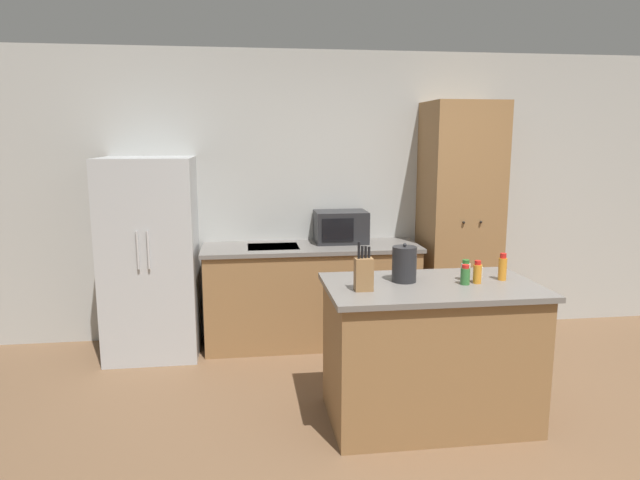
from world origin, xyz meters
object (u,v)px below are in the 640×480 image
at_px(spice_bottle_short_red, 465,275).
at_px(kettle, 404,264).
at_px(microwave, 341,227).
at_px(spice_bottle_tall_dark, 480,271).
at_px(knife_block, 364,273).
at_px(spice_bottle_amber_oil, 466,271).
at_px(pantry_cabinet, 459,222).
at_px(spice_bottle_green_herb, 503,268).
at_px(refrigerator, 151,257).
at_px(spice_bottle_pale_salt, 477,273).

height_order(spice_bottle_short_red, kettle, kettle).
height_order(microwave, spice_bottle_tall_dark, microwave).
xyz_separation_m(knife_block, spice_bottle_amber_oil, (0.71, 0.16, -0.04)).
relative_size(pantry_cabinet, spice_bottle_tall_dark, 26.06).
xyz_separation_m(knife_block, spice_bottle_green_herb, (0.95, 0.13, -0.02)).
bearing_deg(refrigerator, kettle, -37.57).
bearing_deg(microwave, spice_bottle_amber_oil, -70.64).
height_order(refrigerator, knife_block, refrigerator).
bearing_deg(spice_bottle_amber_oil, knife_block, -167.63).
bearing_deg(refrigerator, spice_bottle_short_red, -34.92).
height_order(pantry_cabinet, spice_bottle_pale_salt, pantry_cabinet).
bearing_deg(kettle, spice_bottle_short_red, -19.08).
distance_m(microwave, spice_bottle_pale_salt, 1.75).
relative_size(pantry_cabinet, spice_bottle_green_herb, 12.04).
xyz_separation_m(microwave, spice_bottle_tall_dark, (0.68, -1.49, -0.08)).
height_order(spice_bottle_short_red, spice_bottle_pale_salt, spice_bottle_pale_salt).
bearing_deg(spice_bottle_tall_dark, refrigerator, 150.34).
height_order(spice_bottle_short_red, spice_bottle_amber_oil, spice_bottle_amber_oil).
xyz_separation_m(pantry_cabinet, spice_bottle_green_herb, (-0.28, -1.49, -0.07)).
distance_m(pantry_cabinet, kettle, 1.72).
relative_size(spice_bottle_green_herb, spice_bottle_pale_salt, 1.20).
distance_m(pantry_cabinet, spice_bottle_tall_dark, 1.45).
bearing_deg(pantry_cabinet, spice_bottle_short_red, -109.91).
bearing_deg(spice_bottle_pale_salt, spice_bottle_amber_oil, 118.65).
bearing_deg(refrigerator, knife_block, -46.32).
distance_m(knife_block, spice_bottle_green_herb, 0.96).
bearing_deg(knife_block, spice_bottle_tall_dark, 15.52).
height_order(pantry_cabinet, kettle, pantry_cabinet).
relative_size(spice_bottle_tall_dark, spice_bottle_pale_salt, 0.56).
xyz_separation_m(spice_bottle_green_herb, spice_bottle_pale_salt, (-0.20, -0.06, -0.01)).
relative_size(spice_bottle_amber_oil, spice_bottle_green_herb, 0.77).
bearing_deg(spice_bottle_tall_dark, spice_bottle_green_herb, -43.35).
xyz_separation_m(refrigerator, spice_bottle_short_red, (2.16, -1.51, 0.14)).
xyz_separation_m(microwave, spice_bottle_green_herb, (0.79, -1.59, -0.04)).
bearing_deg(spice_bottle_pale_salt, refrigerator, 146.47).
height_order(spice_bottle_amber_oil, spice_bottle_green_herb, spice_bottle_green_herb).
distance_m(spice_bottle_tall_dark, spice_bottle_green_herb, 0.16).
bearing_deg(spice_bottle_tall_dark, spice_bottle_amber_oil, -149.31).
relative_size(microwave, spice_bottle_green_herb, 2.61).
xyz_separation_m(spice_bottle_tall_dark, spice_bottle_short_red, (-0.17, -0.18, 0.02)).
xyz_separation_m(microwave, kettle, (0.15, -1.54, -0.01)).
distance_m(microwave, spice_bottle_tall_dark, 1.64).
bearing_deg(knife_block, spice_bottle_amber_oil, 12.37).
bearing_deg(pantry_cabinet, kettle, -122.79).
distance_m(knife_block, kettle, 0.35).
bearing_deg(spice_bottle_short_red, spice_bottle_green_herb, 14.93).
height_order(spice_bottle_pale_salt, kettle, kettle).
bearing_deg(refrigerator, spice_bottle_amber_oil, -32.57).
relative_size(pantry_cabinet, spice_bottle_short_red, 16.76).
relative_size(refrigerator, knife_block, 5.52).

